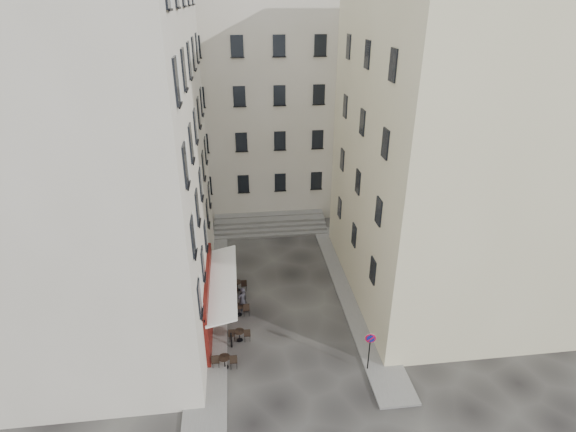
{
  "coord_description": "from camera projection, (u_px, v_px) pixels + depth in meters",
  "views": [
    {
      "loc": [
        -2.46,
        -20.03,
        17.14
      ],
      "look_at": [
        0.44,
        4.0,
        5.3
      ],
      "focal_mm": 28.0,
      "sensor_mm": 36.0,
      "label": 1
    }
  ],
  "objects": [
    {
      "name": "bollard_near",
      "position": [
        231.0,
        340.0,
        24.18
      ],
      "size": [
        0.12,
        0.12,
        0.98
      ],
      "color": "black",
      "rests_on": "ground"
    },
    {
      "name": "sidewalk_left",
      "position": [
        211.0,
        294.0,
        28.71
      ],
      "size": [
        2.0,
        22.0,
        0.12
      ],
      "primitive_type": "cube",
      "color": "slate",
      "rests_on": "ground"
    },
    {
      "name": "pedestrian",
      "position": [
        242.0,
        301.0,
        26.65
      ],
      "size": [
        0.8,
        0.75,
        1.83
      ],
      "primitive_type": "imported",
      "rotation": [
        0.0,
        0.0,
        3.78
      ],
      "color": "black",
      "rests_on": "ground"
    },
    {
      "name": "bistro_table_e",
      "position": [
        237.0,
        285.0,
        28.93
      ],
      "size": [
        1.21,
        0.57,
        0.85
      ],
      "color": "black",
      "rests_on": "ground"
    },
    {
      "name": "bollard_far",
      "position": [
        231.0,
        269.0,
        30.43
      ],
      "size": [
        0.12,
        0.12,
        0.98
      ],
      "color": "black",
      "rests_on": "ground"
    },
    {
      "name": "building_right",
      "position": [
        462.0,
        148.0,
        25.82
      ],
      "size": [
        12.2,
        14.2,
        18.6
      ],
      "color": "beige",
      "rests_on": "ground"
    },
    {
      "name": "sidewalk_right",
      "position": [
        353.0,
        293.0,
        28.79
      ],
      "size": [
        2.0,
        18.0,
        0.12
      ],
      "primitive_type": "cube",
      "color": "slate",
      "rests_on": "ground"
    },
    {
      "name": "bistro_table_d",
      "position": [
        229.0,
        292.0,
        28.31
      ],
      "size": [
        1.13,
        0.53,
        0.79
      ],
      "color": "black",
      "rests_on": "ground"
    },
    {
      "name": "building_left",
      "position": [
        76.0,
        147.0,
        22.67
      ],
      "size": [
        12.2,
        16.2,
        20.6
      ],
      "color": "beige",
      "rests_on": "ground"
    },
    {
      "name": "bistro_table_a",
      "position": [
        225.0,
        361.0,
        22.86
      ],
      "size": [
        1.29,
        0.61,
        0.91
      ],
      "color": "black",
      "rests_on": "ground"
    },
    {
      "name": "building_back",
      "position": [
        250.0,
        99.0,
        38.4
      ],
      "size": [
        18.2,
        10.2,
        18.6
      ],
      "color": "beige",
      "rests_on": "ground"
    },
    {
      "name": "no_parking_sign",
      "position": [
        370.0,
        345.0,
        22.16
      ],
      "size": [
        0.53,
        0.15,
        2.35
      ],
      "rotation": [
        0.0,
        0.0,
        -0.19
      ],
      "color": "black",
      "rests_on": "ground"
    },
    {
      "name": "stone_steps",
      "position": [
        270.0,
        224.0,
        36.7
      ],
      "size": [
        9.0,
        3.15,
        0.8
      ],
      "color": "#615E5C",
      "rests_on": "ground"
    },
    {
      "name": "bistro_table_c",
      "position": [
        239.0,
        309.0,
        26.67
      ],
      "size": [
        1.26,
        0.59,
        0.88
      ],
      "color": "black",
      "rests_on": "ground"
    },
    {
      "name": "bollard_mid",
      "position": [
        231.0,
        300.0,
        27.31
      ],
      "size": [
        0.12,
        0.12,
        0.98
      ],
      "color": "black",
      "rests_on": "ground"
    },
    {
      "name": "ground",
      "position": [
        289.0,
        330.0,
        25.66
      ],
      "size": [
        90.0,
        90.0,
        0.0
      ],
      "primitive_type": "plane",
      "color": "black",
      "rests_on": "ground"
    },
    {
      "name": "bistro_table_b",
      "position": [
        239.0,
        334.0,
        24.7
      ],
      "size": [
        1.21,
        0.56,
        0.85
      ],
      "color": "black",
      "rests_on": "ground"
    },
    {
      "name": "cafe_storefront",
      "position": [
        211.0,
        298.0,
        25.26
      ],
      "size": [
        1.74,
        7.3,
        3.5
      ],
      "color": "#460A0A",
      "rests_on": "ground"
    }
  ]
}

